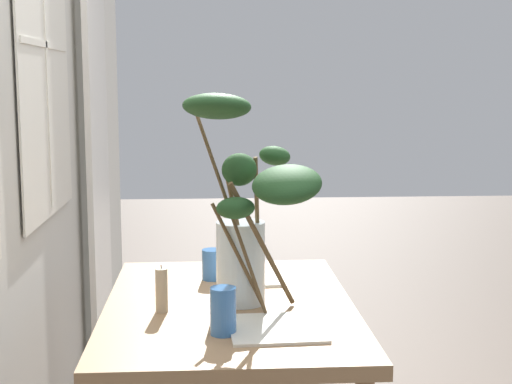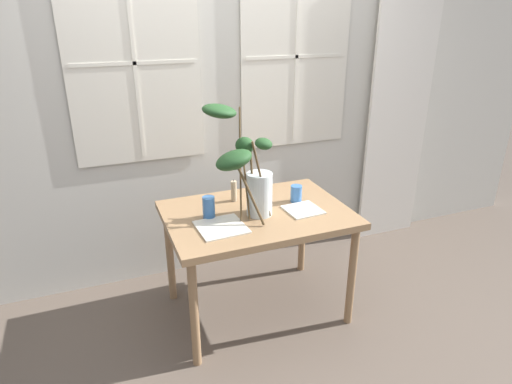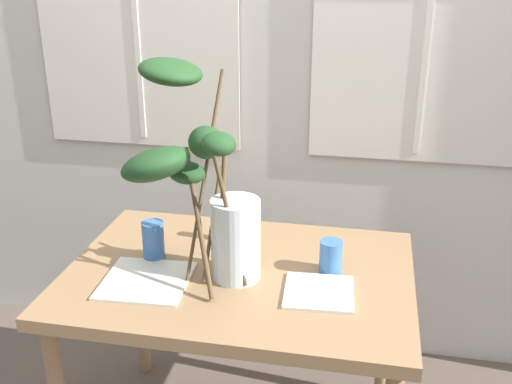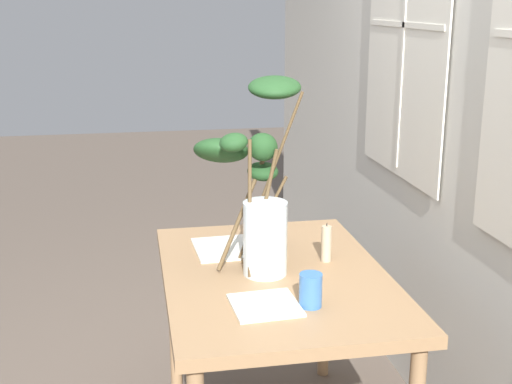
{
  "view_description": "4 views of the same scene",
  "coord_description": "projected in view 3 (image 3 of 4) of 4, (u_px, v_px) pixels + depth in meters",
  "views": [
    {
      "loc": [
        -2.38,
        0.06,
        1.47
      ],
      "look_at": [
        -0.0,
        -0.09,
        1.12
      ],
      "focal_mm": 52.49,
      "sensor_mm": 36.0,
      "label": 1
    },
    {
      "loc": [
        -0.93,
        -2.35,
        1.94
      ],
      "look_at": [
        -0.04,
        -0.09,
        0.93
      ],
      "focal_mm": 30.88,
      "sensor_mm": 36.0,
      "label": 2
    },
    {
      "loc": [
        0.4,
        -1.72,
        1.75
      ],
      "look_at": [
        0.06,
        -0.02,
        1.05
      ],
      "focal_mm": 42.07,
      "sensor_mm": 36.0,
      "label": 3
    },
    {
      "loc": [
        2.29,
        -0.49,
        1.71
      ],
      "look_at": [
        -0.02,
        -0.07,
        1.06
      ],
      "focal_mm": 48.06,
      "sensor_mm": 36.0,
      "label": 4
    }
  ],
  "objects": [
    {
      "name": "back_wall_with_windows",
      "position": [
        278.0,
        40.0,
        2.46
      ],
      "size": [
        6.0,
        0.14,
        2.81
      ],
      "color": "beige",
      "rests_on": "ground"
    },
    {
      "name": "plate_square_left",
      "position": [
        146.0,
        281.0,
        1.94
      ],
      "size": [
        0.29,
        0.29,
        0.01
      ],
      "primitive_type": "cube",
      "rotation": [
        0.0,
        0.0,
        0.05
      ],
      "color": "silver",
      "rests_on": "dining_table"
    },
    {
      "name": "drinking_glass_blue_left",
      "position": [
        153.0,
        241.0,
        2.06
      ],
      "size": [
        0.08,
        0.08,
        0.14
      ],
      "primitive_type": "cylinder",
      "color": "#386BAD",
      "rests_on": "dining_table"
    },
    {
      "name": "plate_square_right",
      "position": [
        319.0,
        292.0,
        1.87
      ],
      "size": [
        0.23,
        0.23,
        0.01
      ],
      "primitive_type": "cube",
      "rotation": [
        0.0,
        0.0,
        0.06
      ],
      "color": "silver",
      "rests_on": "dining_table"
    },
    {
      "name": "vase_with_branches",
      "position": [
        205.0,
        188.0,
        1.86
      ],
      "size": [
        0.43,
        0.48,
        0.71
      ],
      "color": "silver",
      "rests_on": "dining_table"
    },
    {
      "name": "drinking_glass_blue_right",
      "position": [
        331.0,
        257.0,
        1.98
      ],
      "size": [
        0.08,
        0.08,
        0.11
      ],
      "primitive_type": "cylinder",
      "color": "#386BAD",
      "rests_on": "dining_table"
    },
    {
      "name": "pillar_candle",
      "position": [
        230.0,
        223.0,
        2.19
      ],
      "size": [
        0.04,
        0.04,
        0.15
      ],
      "color": "tan",
      "rests_on": "dining_table"
    },
    {
      "name": "dining_table",
      "position": [
        239.0,
        291.0,
        2.04
      ],
      "size": [
        1.15,
        0.81,
        0.75
      ],
      "color": "#93704C",
      "rests_on": "ground"
    }
  ]
}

